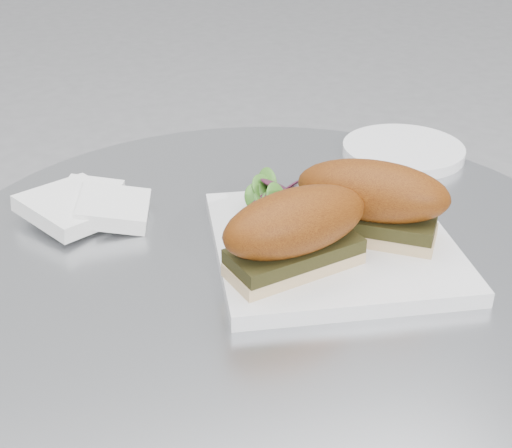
% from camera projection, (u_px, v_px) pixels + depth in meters
% --- Properties ---
extents(table, '(0.70, 0.70, 0.73)m').
position_uv_depth(table, '(268.00, 428.00, 0.85)').
color(table, silver).
rests_on(table, ground).
extents(plate, '(0.28, 0.28, 0.02)m').
position_uv_depth(plate, '(333.00, 245.00, 0.72)').
color(plate, white).
rests_on(plate, table).
extents(sandwich_left, '(0.16, 0.09, 0.08)m').
position_uv_depth(sandwich_left, '(296.00, 230.00, 0.65)').
color(sandwich_left, beige).
rests_on(sandwich_left, plate).
extents(sandwich_right, '(0.16, 0.15, 0.08)m').
position_uv_depth(sandwich_right, '(372.00, 199.00, 0.70)').
color(sandwich_right, beige).
rests_on(sandwich_right, plate).
extents(salad, '(0.10, 0.10, 0.05)m').
position_uv_depth(salad, '(280.00, 191.00, 0.76)').
color(salad, '#478A2D').
rests_on(salad, plate).
extents(napkin, '(0.15, 0.15, 0.02)m').
position_uv_depth(napkin, '(95.00, 213.00, 0.78)').
color(napkin, white).
rests_on(napkin, table).
extents(saucer, '(0.16, 0.16, 0.01)m').
position_uv_depth(saucer, '(403.00, 150.00, 0.94)').
color(saucer, white).
rests_on(saucer, table).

